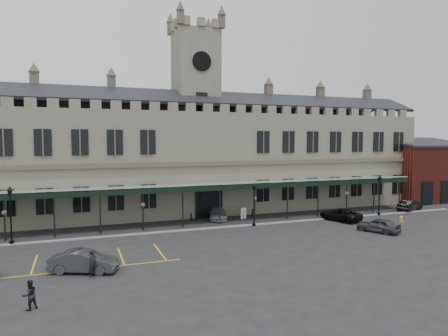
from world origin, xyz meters
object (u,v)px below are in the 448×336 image
object	(u,v)px
clock_tower	(196,105)
car_left_b	(84,261)
car_van	(340,215)
sign_board	(243,213)
car_right_a	(378,225)
traffic_cone	(401,218)
lamp_post_right	(379,191)
car_taxi	(217,213)
person_a	(93,263)
lamp_post_left	(11,210)
car_right_b	(410,205)
lamp_post_mid	(254,201)
station_building	(196,159)
person_b	(30,295)

from	to	relation	value
clock_tower	car_left_b	distance (m)	27.19
car_van	sign_board	bearing A→B (deg)	-44.27
car_right_a	car_left_b	bearing A→B (deg)	-19.35
car_left_b	traffic_cone	bearing A→B (deg)	-58.37
lamp_post_right	car_taxi	size ratio (longest dim) A/B	1.03
person_a	car_right_a	bearing A→B (deg)	-34.92
lamp_post_left	sign_board	world-z (taller)	lamp_post_left
clock_tower	car_left_b	size ratio (longest dim) A/B	5.57
clock_tower	sign_board	size ratio (longest dim) A/B	19.98
lamp_post_left	car_right_b	bearing A→B (deg)	1.15
lamp_post_mid	car_taxi	xyz separation A→B (m)	(-2.28, 4.83, -1.96)
station_building	car_left_b	world-z (taller)	station_building
car_taxi	person_b	distance (m)	25.79
car_left_b	car_right_b	world-z (taller)	car_left_b
lamp_post_left	person_b	world-z (taller)	lamp_post_left
car_right_b	person_a	size ratio (longest dim) A/B	2.28
station_building	car_van	distance (m)	18.34
lamp_post_left	car_van	world-z (taller)	lamp_post_left
clock_tower	car_right_b	size ratio (longest dim) A/B	6.03
car_right_a	car_right_b	xyz separation A→B (m)	(12.00, 7.95, -0.00)
car_van	person_a	distance (m)	27.87
person_a	person_b	world-z (taller)	person_a
lamp_post_mid	sign_board	distance (m)	4.33
clock_tower	person_a	bearing A→B (deg)	-121.99
lamp_post_right	lamp_post_mid	bearing A→B (deg)	-179.31
person_b	traffic_cone	bearing A→B (deg)	165.95
clock_tower	lamp_post_left	world-z (taller)	clock_tower
person_b	car_van	bearing A→B (deg)	173.71
sign_board	car_van	xyz separation A→B (m)	(9.56, -4.61, 0.05)
station_building	lamp_post_mid	world-z (taller)	station_building
lamp_post_mid	car_right_a	xyz separation A→B (m)	(10.02, -6.68, -1.95)
clock_tower	traffic_cone	distance (m)	26.91
car_taxi	person_b	size ratio (longest dim) A/B	2.91
sign_board	person_b	bearing A→B (deg)	-150.10
car_taxi	car_right_b	bearing A→B (deg)	6.97
person_a	car_taxi	bearing A→B (deg)	4.64
station_building	car_right_a	xyz separation A→B (m)	(13.00, -17.41, -5.79)
lamp_post_left	lamp_post_mid	xyz separation A→B (m)	(22.25, -0.38, -0.31)
clock_tower	car_left_b	world-z (taller)	clock_tower
sign_board	car_van	bearing A→B (deg)	-38.33
car_left_b	person_b	world-z (taller)	person_b
lamp_post_left	traffic_cone	xyz separation A→B (m)	(38.07, -4.00, -2.56)
car_right_b	lamp_post_mid	bearing A→B (deg)	73.14
car_van	person_b	size ratio (longest dim) A/B	2.97
traffic_cone	car_right_b	size ratio (longest dim) A/B	0.19
person_b	car_taxi	bearing A→B (deg)	-162.81
lamp_post_left	car_right_b	distance (m)	44.34
car_right_b	lamp_post_left	bearing A→B (deg)	71.00
lamp_post_left	car_right_b	world-z (taller)	lamp_post_left
clock_tower	lamp_post_right	bearing A→B (deg)	-28.98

